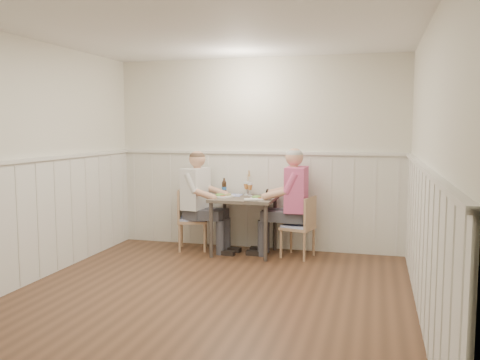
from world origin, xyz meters
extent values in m
plane|color=#4C311F|center=(0.00, 0.00, 0.00)|extent=(4.50, 4.50, 0.00)
cube|color=silver|center=(0.00, 2.25, 1.30)|extent=(4.00, 0.04, 2.60)
cube|color=silver|center=(0.00, -2.25, 1.30)|extent=(4.00, 0.04, 2.60)
cube|color=silver|center=(-2.00, 0.00, 1.30)|extent=(0.04, 4.50, 2.60)
cube|color=silver|center=(2.00, 0.00, 1.30)|extent=(0.04, 4.50, 2.60)
cube|color=white|center=(0.00, 0.00, 2.59)|extent=(4.00, 4.50, 0.02)
cube|color=beige|center=(0.00, 2.23, 0.65)|extent=(3.98, 0.03, 1.30)
cube|color=beige|center=(-1.99, 0.00, 0.65)|extent=(0.03, 4.48, 1.30)
cube|color=beige|center=(1.99, 0.00, 0.65)|extent=(0.03, 4.48, 1.30)
cube|color=silver|center=(0.00, 2.22, 1.32)|extent=(3.98, 0.06, 0.04)
cube|color=silver|center=(-1.97, 0.00, 1.32)|extent=(0.06, 4.48, 0.04)
cube|color=silver|center=(1.97, 0.00, 1.32)|extent=(0.06, 4.48, 0.04)
cube|color=#51463C|center=(-0.09, 1.84, 0.73)|extent=(0.81, 0.70, 0.04)
cylinder|color=#3F3833|center=(-0.44, 1.54, 0.35)|extent=(0.05, 0.05, 0.71)
cylinder|color=#3F3833|center=(-0.44, 2.14, 0.35)|extent=(0.05, 0.05, 0.71)
cylinder|color=#3F3833|center=(0.27, 1.54, 0.35)|extent=(0.05, 0.05, 0.71)
cylinder|color=#3F3833|center=(0.27, 2.14, 0.35)|extent=(0.05, 0.05, 0.71)
cube|color=#A97A5F|center=(0.62, 1.85, 0.38)|extent=(0.45, 0.45, 0.04)
cube|color=#4D5FBE|center=(0.62, 1.85, 0.41)|extent=(0.41, 0.41, 0.03)
cube|color=#A97A5F|center=(0.78, 1.81, 0.59)|extent=(0.12, 0.37, 0.39)
cylinder|color=#A97A5F|center=(0.74, 1.66, 0.18)|extent=(0.03, 0.03, 0.36)
cylinder|color=#A97A5F|center=(0.43, 1.74, 0.18)|extent=(0.03, 0.03, 0.36)
cylinder|color=#A97A5F|center=(0.82, 1.97, 0.18)|extent=(0.03, 0.03, 0.36)
cylinder|color=#A97A5F|center=(0.51, 2.05, 0.18)|extent=(0.03, 0.03, 0.36)
cube|color=#A97A5F|center=(-0.82, 1.89, 0.40)|extent=(0.48, 0.48, 0.04)
cube|color=#4D5FBE|center=(-0.82, 1.89, 0.43)|extent=(0.44, 0.44, 0.03)
cube|color=#A97A5F|center=(-0.99, 1.84, 0.62)|extent=(0.14, 0.38, 0.41)
cylinder|color=#A97A5F|center=(-1.03, 2.00, 0.19)|extent=(0.03, 0.03, 0.38)
cylinder|color=#A97A5F|center=(-0.71, 2.09, 0.19)|extent=(0.03, 0.03, 0.38)
cylinder|color=#A97A5F|center=(-0.93, 1.68, 0.19)|extent=(0.03, 0.03, 0.38)
cylinder|color=#A97A5F|center=(-0.61, 1.77, 0.19)|extent=(0.03, 0.03, 0.38)
cube|color=#3F3F47|center=(0.58, 1.88, 0.23)|extent=(0.46, 0.41, 0.47)
cube|color=#3F3F47|center=(0.37, 1.88, 0.53)|extent=(0.44, 0.37, 0.13)
cube|color=pink|center=(0.58, 1.88, 0.88)|extent=(0.25, 0.46, 0.57)
sphere|color=tan|center=(0.58, 1.88, 1.29)|extent=(0.23, 0.23, 0.23)
sphere|color=#A5A5A0|center=(0.58, 1.88, 1.32)|extent=(0.22, 0.22, 0.22)
cube|color=black|center=(0.20, 1.88, 0.88)|extent=(0.02, 0.07, 0.13)
cube|color=#3F3F47|center=(-0.75, 1.86, 0.23)|extent=(0.49, 0.46, 0.45)
cube|color=#3F3F47|center=(-0.55, 1.83, 0.51)|extent=(0.47, 0.41, 0.13)
cube|color=silver|center=(-0.75, 1.86, 0.85)|extent=(0.30, 0.47, 0.55)
sphere|color=tan|center=(-0.75, 1.86, 1.24)|extent=(0.22, 0.22, 0.22)
sphere|color=#4C3828|center=(-0.75, 1.86, 1.27)|extent=(0.21, 0.21, 0.21)
cylinder|color=white|center=(0.15, 1.76, 0.76)|extent=(0.26, 0.26, 0.02)
ellipsoid|color=#3F722D|center=(0.11, 1.73, 0.79)|extent=(0.13, 0.11, 0.05)
sphere|color=#9E9657|center=(0.21, 1.77, 0.79)|extent=(0.04, 0.04, 0.04)
cube|color=#976A5A|center=(0.17, 1.82, 0.77)|extent=(0.08, 0.05, 0.01)
cylinder|color=white|center=(0.22, 1.82, 0.78)|extent=(0.05, 0.05, 0.03)
cylinder|color=white|center=(-0.36, 1.83, 0.76)|extent=(0.27, 0.27, 0.02)
ellipsoid|color=#3F722D|center=(-0.40, 1.80, 0.79)|extent=(0.13, 0.11, 0.05)
sphere|color=#9E9657|center=(-0.30, 1.84, 0.79)|extent=(0.04, 0.04, 0.04)
cylinder|color=silver|center=(-0.05, 2.02, 0.75)|extent=(0.06, 0.06, 0.01)
cylinder|color=silver|center=(-0.05, 2.02, 0.79)|extent=(0.01, 0.01, 0.08)
cone|color=#C07534|center=(-0.05, 2.02, 0.86)|extent=(0.07, 0.07, 0.07)
cylinder|color=silver|center=(-0.05, 2.02, 0.91)|extent=(0.07, 0.07, 0.03)
cylinder|color=silver|center=(-0.11, 2.06, 0.75)|extent=(0.07, 0.07, 0.01)
cylinder|color=silver|center=(-0.11, 2.06, 0.80)|extent=(0.01, 0.01, 0.08)
cone|color=#C07534|center=(-0.11, 2.06, 0.87)|extent=(0.08, 0.08, 0.07)
cylinder|color=silver|center=(-0.11, 2.06, 0.92)|extent=(0.08, 0.08, 0.03)
cylinder|color=black|center=(-0.42, 2.03, 0.83)|extent=(0.06, 0.06, 0.16)
cone|color=black|center=(-0.42, 2.03, 0.93)|extent=(0.06, 0.06, 0.04)
cylinder|color=black|center=(-0.42, 2.03, 0.96)|extent=(0.03, 0.03, 0.03)
cylinder|color=#265996|center=(-0.42, 2.03, 0.84)|extent=(0.06, 0.06, 0.04)
cylinder|color=white|center=(0.09, 1.53, 0.77)|extent=(0.18, 0.10, 0.04)
cylinder|color=silver|center=(-0.12, 2.15, 0.79)|extent=(0.04, 0.04, 0.07)
cylinder|color=tan|center=(-0.12, 2.15, 0.91)|extent=(0.02, 0.02, 0.24)
cone|color=tan|center=(-0.12, 2.15, 1.06)|extent=(0.03, 0.03, 0.08)
cube|color=#4D5FBE|center=(-0.33, 2.00, 0.75)|extent=(0.34, 0.28, 0.01)
camera|label=1|loc=(1.57, -4.53, 1.67)|focal=38.00mm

